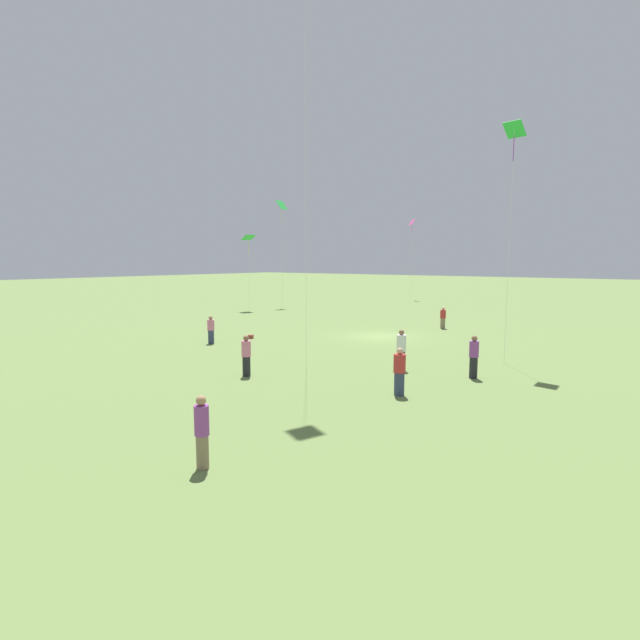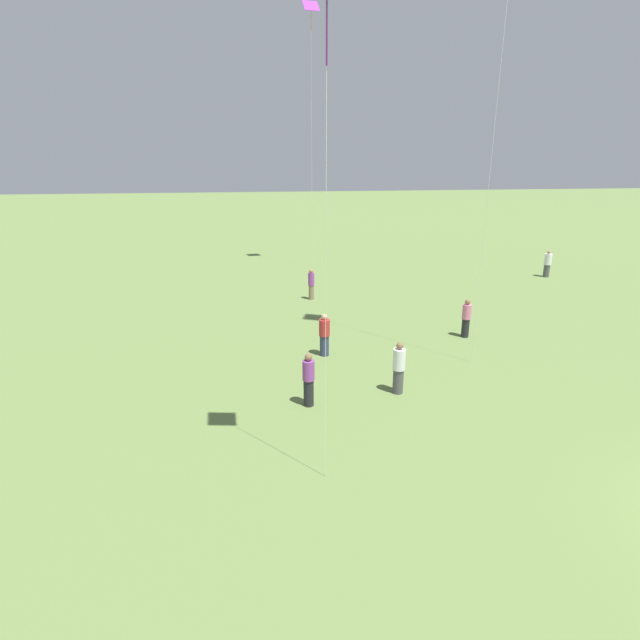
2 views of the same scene
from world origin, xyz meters
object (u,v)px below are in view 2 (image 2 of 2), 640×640
object	(u,v)px
kite_4	(311,19)
person_0	(324,335)
kite_0	(327,10)
person_9	(399,368)
person_7	(311,284)
person_5	(309,380)
person_2	(466,318)
person_6	(547,264)

from	to	relation	value
kite_4	person_0	bearing A→B (deg)	-59.47
kite_4	kite_0	bearing A→B (deg)	-60.35
person_0	person_9	size ratio (longest dim) A/B	0.96
person_7	person_9	xyz separation A→B (m)	(-12.36, -1.19, 0.01)
kite_0	person_7	bearing A→B (deg)	138.88
person_0	kite_0	bearing A→B (deg)	-171.43
person_5	kite_0	world-z (taller)	kite_0
person_2	kite_0	bearing A→B (deg)	158.40
person_5	kite_4	world-z (taller)	kite_4
person_6	kite_0	size ratio (longest dim) A/B	0.16
person_0	kite_0	world-z (taller)	kite_0
person_0	person_7	size ratio (longest dim) A/B	0.99
person_6	kite_4	distance (m)	22.54
person_2	person_9	bearing A→B (deg)	155.65
person_7	kite_0	world-z (taller)	kite_0
person_2	kite_4	xyz separation A→B (m)	(16.61, 4.51, 15.47)
person_0	person_2	bearing A→B (deg)	-61.89
person_0	kite_0	xyz separation A→B (m)	(-8.09, 1.37, 9.48)
person_7	kite_0	distance (m)	19.26
person_7	person_9	size ratio (longest dim) A/B	0.97
person_5	person_9	distance (m)	3.17
person_0	person_7	world-z (taller)	person_7
person_9	person_5	bearing A→B (deg)	-143.72
person_7	kite_4	distance (m)	18.04
person_2	person_7	distance (m)	9.48
person_5	person_9	bearing A→B (deg)	92.74
person_0	kite_0	distance (m)	12.54
person_6	person_5	bearing A→B (deg)	-104.21
kite_0	kite_4	size ratio (longest dim) A/B	0.64
person_7	person_0	bearing A→B (deg)	51.78
person_5	kite_0	bearing A→B (deg)	-6.75
person_2	person_5	distance (m)	9.55
kite_0	kite_4	world-z (taller)	kite_4
person_6	kite_0	distance (m)	28.80
person_5	kite_4	distance (m)	27.09
person_2	kite_4	size ratio (longest dim) A/B	0.10
person_2	person_9	xyz separation A→B (m)	(-4.97, 4.74, 0.04)
person_6	person_7	world-z (taller)	person_6
person_5	kite_0	xyz separation A→B (m)	(-3.86, 0.13, 9.45)
person_0	kite_4	world-z (taller)	kite_4
person_0	person_9	xyz separation A→B (m)	(-3.80, -1.90, 0.04)
person_2	person_6	size ratio (longest dim) A/B	0.97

